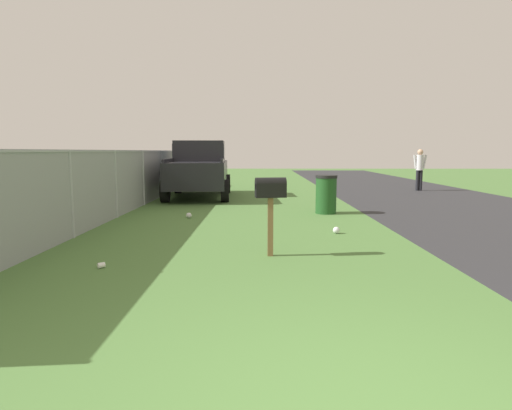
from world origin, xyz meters
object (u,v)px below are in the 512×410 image
pickup_truck (199,167)px  trash_bin (326,194)px  mailbox (271,194)px  pedestrian (420,167)px

pickup_truck → trash_bin: bearing=-139.9°
pickup_truck → trash_bin: (-4.35, -4.08, -0.57)m
mailbox → pedestrian: size_ratio=0.72×
mailbox → pedestrian: bearing=-38.9°
mailbox → pickup_truck: (9.19, 2.43, 0.08)m
mailbox → pickup_truck: 9.51m
trash_bin → mailbox: bearing=161.2°
mailbox → trash_bin: (4.84, -1.65, -0.49)m
pedestrian → trash_bin: bearing=-33.5°
mailbox → pedestrian: pedestrian is taller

